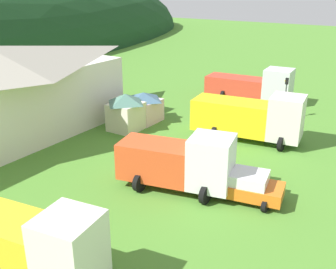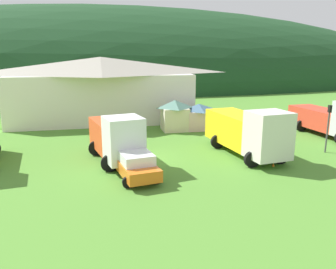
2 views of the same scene
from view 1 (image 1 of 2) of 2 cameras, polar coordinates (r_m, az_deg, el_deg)
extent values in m
plane|color=#4C842D|center=(25.39, 3.33, -5.67)|extent=(200.00, 200.00, 0.00)
cube|color=beige|center=(32.66, -5.99, 2.56)|extent=(2.51, 2.32, 2.25)
pyramid|color=#4C7A6B|center=(32.22, -6.09, 5.12)|extent=(2.71, 2.51, 0.79)
cube|color=beige|center=(34.61, -3.50, 3.41)|extent=(2.67, 2.52, 1.91)
pyramid|color=#42667F|center=(34.25, -3.54, 5.47)|extent=(2.89, 2.72, 0.67)
cube|color=silver|center=(15.95, -13.81, -15.76)|extent=(2.49, 2.46, 2.87)
cube|color=black|center=(15.53, -13.69, -14.01)|extent=(1.42, 1.89, 0.92)
cube|color=gold|center=(18.21, -22.37, -13.37)|extent=(2.83, 4.87, 2.04)
cylinder|color=black|center=(17.40, -11.37, -17.95)|extent=(1.10, 0.30, 1.10)
cylinder|color=black|center=(19.73, -21.35, -13.94)|extent=(1.10, 0.30, 1.10)
cube|color=white|center=(22.28, 6.18, -3.95)|extent=(2.76, 2.76, 2.96)
cube|color=black|center=(21.99, 6.54, -2.45)|extent=(1.61, 2.08, 0.95)
cube|color=#E04C23|center=(23.37, -1.68, -3.68)|extent=(3.17, 4.64, 2.15)
cylinder|color=black|center=(23.81, 6.65, -6.21)|extent=(1.10, 0.30, 1.10)
cylinder|color=black|center=(22.08, 5.36, -8.47)|extent=(1.10, 0.30, 1.10)
cylinder|color=black|center=(24.89, -2.15, -4.81)|extent=(1.10, 0.30, 1.10)
cylinder|color=black|center=(23.25, -4.05, -6.83)|extent=(1.10, 0.30, 1.10)
cube|color=silver|center=(30.23, 16.53, 2.30)|extent=(2.87, 2.64, 3.18)
cube|color=black|center=(30.01, 16.88, 3.53)|extent=(1.62, 2.02, 1.02)
cube|color=yellow|center=(31.16, 9.05, 2.68)|extent=(3.33, 6.14, 2.37)
cylinder|color=black|center=(31.82, 16.59, 0.17)|extent=(1.10, 0.30, 1.10)
cylinder|color=black|center=(29.69, 15.84, -1.25)|extent=(1.10, 0.30, 1.10)
cylinder|color=black|center=(32.81, 8.05, 1.49)|extent=(1.10, 0.30, 1.10)
cylinder|color=black|center=(30.75, 6.75, 0.21)|extent=(1.10, 0.30, 1.10)
cube|color=silver|center=(40.50, 15.45, 6.89)|extent=(2.78, 2.70, 2.99)
cube|color=black|center=(40.33, 15.71, 7.77)|extent=(1.54, 2.11, 0.96)
cube|color=red|center=(41.76, 9.69, 6.89)|extent=(3.04, 6.15, 1.77)
cylinder|color=black|center=(41.96, 15.63, 5.23)|extent=(1.10, 0.30, 1.10)
cylinder|color=black|center=(39.80, 14.85, 4.47)|extent=(1.10, 0.30, 1.10)
cylinder|color=black|center=(43.31, 9.01, 6.23)|extent=(1.10, 0.30, 1.10)
cylinder|color=black|center=(41.22, 7.91, 5.53)|extent=(1.10, 0.30, 1.10)
cube|color=orange|center=(22.75, 9.96, -7.37)|extent=(2.77, 5.16, 0.70)
cube|color=silver|center=(22.35, 11.54, -6.13)|extent=(2.11, 2.24, 0.62)
cylinder|color=black|center=(23.43, 14.39, -7.84)|extent=(0.68, 0.24, 0.68)
cylinder|color=black|center=(21.94, 13.66, -9.87)|extent=(0.68, 0.24, 0.68)
cylinder|color=black|center=(24.00, 6.50, -6.54)|extent=(0.68, 0.24, 0.68)
cylinder|color=black|center=(22.55, 5.23, -8.41)|extent=(0.68, 0.24, 0.68)
cylinder|color=#4C4C51|center=(36.43, 16.31, 4.50)|extent=(0.12, 0.12, 3.14)
cube|color=black|center=(35.98, 16.61, 7.31)|extent=(0.20, 0.24, 0.55)
sphere|color=yellow|center=(36.01, 16.41, 7.34)|extent=(0.14, 0.14, 0.14)
cone|color=orange|center=(34.72, 5.96, 1.72)|extent=(0.36, 0.36, 0.64)
cone|color=orange|center=(31.22, 16.84, -1.34)|extent=(0.36, 0.36, 0.62)
camera|label=2|loc=(21.17, 67.37, -2.83)|focal=36.12mm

